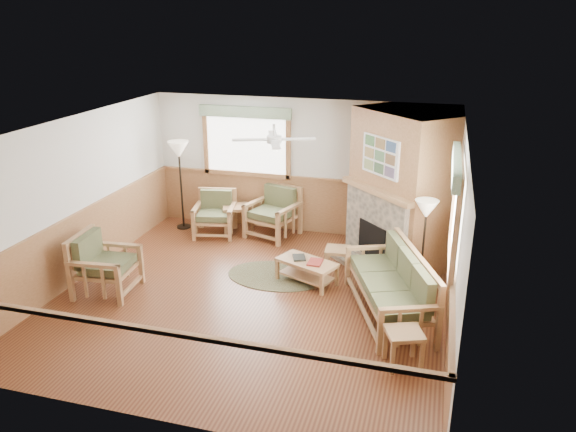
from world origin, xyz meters
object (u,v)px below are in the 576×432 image
(coffee_table, at_px, (307,272))
(floor_lamp_left, at_px, (181,185))
(armchair_back_right, at_px, (273,213))
(end_table_sofa, at_px, (403,348))
(armchair_back_left, at_px, (215,214))
(end_table_chairs, at_px, (236,219))
(footstool, at_px, (337,258))
(sofa, at_px, (389,285))
(floor_lamp_right, at_px, (423,247))
(armchair_left, at_px, (106,264))

(coffee_table, distance_m, floor_lamp_left, 3.64)
(armchair_back_right, relative_size, end_table_sofa, 1.98)
(armchair_back_left, distance_m, end_table_chairs, 0.46)
(coffee_table, height_order, end_table_sofa, end_table_sofa)
(coffee_table, distance_m, footstool, 0.80)
(armchair_back_left, xyz_separation_m, coffee_table, (2.30, -1.60, -0.24))
(sofa, distance_m, coffee_table, 1.58)
(end_table_sofa, distance_m, floor_lamp_right, 2.15)
(coffee_table, distance_m, end_table_sofa, 2.59)
(end_table_chairs, xyz_separation_m, end_table_sofa, (3.68, -3.78, -0.03))
(armchair_left, bearing_deg, end_table_chairs, -24.50)
(armchair_back_left, height_order, armchair_left, armchair_left)
(armchair_left, relative_size, coffee_table, 0.99)
(footstool, relative_size, floor_lamp_left, 0.23)
(armchair_back_right, relative_size, floor_lamp_right, 0.62)
(coffee_table, bearing_deg, end_table_chairs, 159.55)
(armchair_back_right, bearing_deg, end_table_sofa, -35.02)
(coffee_table, bearing_deg, armchair_back_right, 145.14)
(footstool, height_order, floor_lamp_left, floor_lamp_left)
(floor_lamp_left, bearing_deg, armchair_back_left, -13.08)
(armchair_back_right, relative_size, end_table_chairs, 1.75)
(armchair_left, xyz_separation_m, end_table_sofa, (4.73, -0.76, -0.24))
(coffee_table, relative_size, floor_lamp_left, 0.54)
(armchair_back_left, relative_size, footstool, 2.07)
(coffee_table, bearing_deg, footstool, 84.53)
(armchair_back_left, relative_size, floor_lamp_right, 0.56)
(armchair_back_right, relative_size, footstool, 2.32)
(coffee_table, bearing_deg, floor_lamp_left, 173.07)
(sofa, xyz_separation_m, armchair_back_right, (-2.56, 2.52, 0.01))
(floor_lamp_right, bearing_deg, sofa, -117.43)
(sofa, relative_size, footstool, 4.95)
(armchair_back_left, distance_m, floor_lamp_right, 4.39)
(footstool, bearing_deg, armchair_back_left, 161.49)
(end_table_chairs, distance_m, floor_lamp_left, 1.31)
(armchair_back_right, height_order, end_table_sofa, armchair_back_right)
(armchair_left, distance_m, footstool, 3.87)
(armchair_back_left, height_order, coffee_table, armchair_back_left)
(sofa, xyz_separation_m, armchair_left, (-4.40, -0.50, 0.01))
(armchair_back_left, distance_m, floor_lamp_left, 0.95)
(end_table_chairs, bearing_deg, floor_lamp_right, -24.24)
(coffee_table, xyz_separation_m, footstool, (0.38, 0.70, -0.01))
(floor_lamp_right, bearing_deg, armchair_back_left, 160.63)
(sofa, distance_m, end_table_chairs, 4.20)
(sofa, height_order, armchair_back_left, sofa)
(armchair_back_right, height_order, coffee_table, armchair_back_right)
(sofa, distance_m, armchair_back_right, 3.59)
(armchair_back_left, xyz_separation_m, armchair_left, (-0.70, -2.77, 0.05))
(floor_lamp_right, bearing_deg, end_table_chairs, 155.76)
(armchair_left, relative_size, floor_lamp_left, 0.53)
(sofa, bearing_deg, coffee_table, -137.44)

